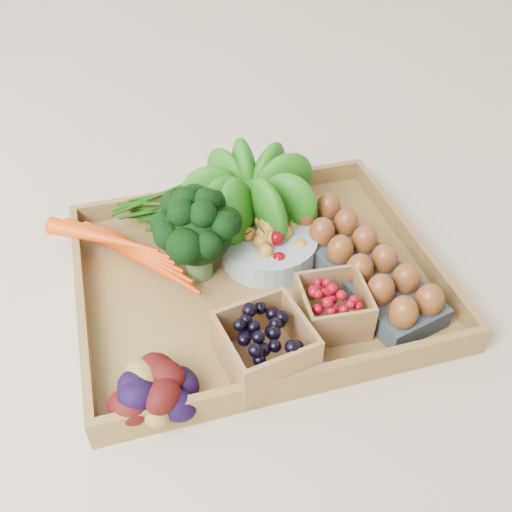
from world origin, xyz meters
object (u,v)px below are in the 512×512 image
object	(u,v)px
cherry_bowl	(269,247)
tray	(256,280)
broccoli	(198,247)
egg_carton	(360,269)

from	to	relation	value
cherry_bowl	tray	bearing A→B (deg)	-128.89
broccoli	cherry_bowl	distance (m)	0.12
egg_carton	broccoli	bearing A→B (deg)	148.89
tray	egg_carton	size ratio (longest dim) A/B	1.84
egg_carton	cherry_bowl	bearing A→B (deg)	131.51
broccoli	egg_carton	xyz separation A→B (m)	(0.24, -0.08, -0.04)
broccoli	egg_carton	size ratio (longest dim) A/B	0.48
broccoli	egg_carton	distance (m)	0.26
cherry_bowl	egg_carton	world-z (taller)	cherry_bowl
broccoli	cherry_bowl	size ratio (longest dim) A/B	0.90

